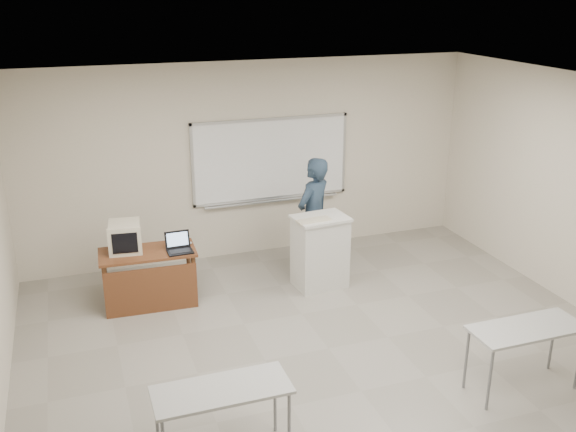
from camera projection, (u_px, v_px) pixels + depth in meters
name	position (u px, v px, depth m)	size (l,w,h in m)	color
floor	(361.00, 391.00, 6.73)	(7.00, 8.00, 0.01)	gray
whiteboard	(271.00, 160.00, 9.84)	(2.48, 0.10, 1.31)	white
student_desks	(435.00, 414.00, 5.30)	(4.40, 2.20, 0.73)	#A9A9A4
instructor_desk	(150.00, 271.00, 8.34)	(1.24, 0.62, 0.75)	#622B1B
podium	(320.00, 251.00, 8.94)	(0.73, 0.54, 1.03)	#B8B6AF
crt_monitor	(125.00, 237.00, 8.32)	(0.42, 0.46, 0.39)	beige
laptop	(179.00, 247.00, 8.35)	(0.32, 0.30, 0.24)	black
mouse	(188.00, 243.00, 8.56)	(0.10, 0.07, 0.04)	#B6BAC0
keyboard	(314.00, 220.00, 8.61)	(0.47, 0.16, 0.03)	beige
presenter	(313.00, 216.00, 9.26)	(0.64, 0.42, 1.74)	black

